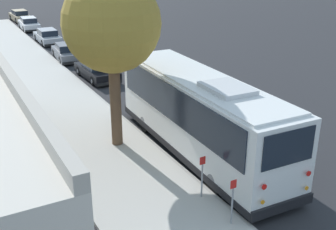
% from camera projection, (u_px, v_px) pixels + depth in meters
% --- Properties ---
extents(ground_plane, '(160.00, 160.00, 0.00)m').
position_uv_depth(ground_plane, '(201.00, 151.00, 18.20)').
color(ground_plane, '#28282B').
extents(sidewalk_slab, '(80.00, 4.15, 0.15)m').
position_uv_depth(sidewalk_slab, '(121.00, 170.00, 16.51)').
color(sidewalk_slab, beige).
rests_on(sidewalk_slab, ground).
extents(curb_strip, '(80.00, 0.14, 0.15)m').
position_uv_depth(curb_strip, '(169.00, 158.00, 17.46)').
color(curb_strip, '#AAA69D').
rests_on(curb_strip, ground).
extents(shuttle_bus, '(10.79, 2.86, 3.55)m').
position_uv_depth(shuttle_bus, '(199.00, 111.00, 17.32)').
color(shuttle_bus, white).
rests_on(shuttle_bus, ground).
extents(parked_sedan_black, '(4.42, 1.89, 1.27)m').
position_uv_depth(parked_sedan_black, '(97.00, 70.00, 27.92)').
color(parked_sedan_black, black).
rests_on(parked_sedan_black, ground).
extents(parked_sedan_gray, '(4.28, 1.94, 1.30)m').
position_uv_depth(parked_sedan_gray, '(67.00, 52.00, 32.54)').
color(parked_sedan_gray, slate).
rests_on(parked_sedan_gray, ground).
extents(parked_sedan_silver, '(4.50, 1.75, 1.26)m').
position_uv_depth(parked_sedan_silver, '(48.00, 37.00, 38.30)').
color(parked_sedan_silver, '#A8AAAF').
rests_on(parked_sedan_silver, ground).
extents(parked_sedan_white, '(4.57, 1.79, 1.32)m').
position_uv_depth(parked_sedan_white, '(29.00, 24.00, 44.35)').
color(parked_sedan_white, silver).
rests_on(parked_sedan_white, ground).
extents(parked_sedan_tan, '(4.61, 1.85, 1.31)m').
position_uv_depth(parked_sedan_tan, '(20.00, 16.00, 49.36)').
color(parked_sedan_tan, tan).
rests_on(parked_sedan_tan, ground).
extents(street_tree, '(3.96, 3.96, 7.83)m').
position_uv_depth(street_tree, '(110.00, 17.00, 16.61)').
color(street_tree, brown).
rests_on(street_tree, sidewalk_slab).
extents(sign_post_near, '(0.06, 0.22, 1.55)m').
position_uv_depth(sign_post_near, '(232.00, 201.00, 12.92)').
color(sign_post_near, gray).
rests_on(sign_post_near, sidewalk_slab).
extents(sign_post_far, '(0.06, 0.22, 1.55)m').
position_uv_depth(sign_post_far, '(202.00, 177.00, 14.32)').
color(sign_post_far, gray).
rests_on(sign_post_far, sidewalk_slab).
extents(lane_stripe_mid, '(2.40, 0.14, 0.01)m').
position_uv_depth(lane_stripe_mid, '(276.00, 149.00, 18.34)').
color(lane_stripe_mid, silver).
rests_on(lane_stripe_mid, ground).
extents(lane_stripe_ahead, '(2.40, 0.14, 0.01)m').
position_uv_depth(lane_stripe_ahead, '(201.00, 107.00, 23.23)').
color(lane_stripe_ahead, silver).
rests_on(lane_stripe_ahead, ground).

